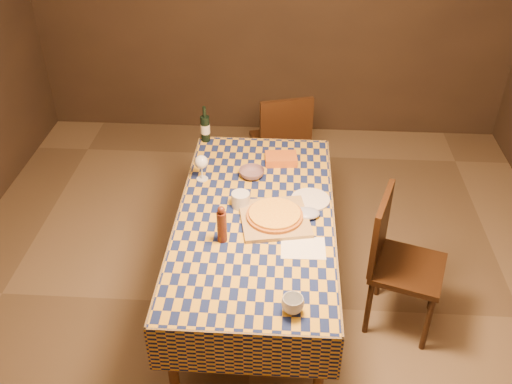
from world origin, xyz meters
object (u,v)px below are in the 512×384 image
(bowl, at_px, (252,173))
(white_plate, at_px, (310,200))
(cutting_board, at_px, (275,218))
(chair_right, at_px, (396,256))
(wine_bottle, at_px, (205,128))
(chair_far, at_px, (282,139))
(pizza, at_px, (275,215))
(dining_table, at_px, (255,225))

(bowl, relative_size, white_plate, 0.69)
(cutting_board, bearing_deg, white_plate, 44.77)
(cutting_board, height_order, chair_right, chair_right)
(wine_bottle, relative_size, chair_far, 0.29)
(cutting_board, bearing_deg, wine_bottle, 120.23)
(pizza, xyz_separation_m, chair_right, (0.75, 0.01, -0.29))
(dining_table, height_order, chair_right, chair_right)
(dining_table, relative_size, pizza, 4.74)
(chair_far, bearing_deg, wine_bottle, -138.55)
(white_plate, xyz_separation_m, chair_far, (-0.20, 1.18, -0.25))
(wine_bottle, xyz_separation_m, chair_right, (1.28, -0.91, -0.35))
(chair_far, bearing_deg, bowl, -100.91)
(chair_far, xyz_separation_m, chair_right, (0.73, -1.39, 0.00))
(bowl, relative_size, chair_far, 0.18)
(pizza, relative_size, wine_bottle, 1.44)
(wine_bottle, relative_size, chair_right, 0.29)
(dining_table, height_order, white_plate, white_plate)
(dining_table, height_order, chair_far, chair_far)
(cutting_board, distance_m, chair_far, 1.42)
(dining_table, xyz_separation_m, white_plate, (0.33, 0.16, 0.08))
(cutting_board, distance_m, pizza, 0.03)
(white_plate, relative_size, chair_right, 0.26)
(white_plate, distance_m, chair_far, 1.23)
(cutting_board, xyz_separation_m, wine_bottle, (-0.53, 0.91, 0.09))
(white_plate, relative_size, chair_far, 0.26)
(bowl, bearing_deg, white_plate, -32.76)
(pizza, relative_size, bowl, 2.33)
(pizza, relative_size, chair_far, 0.42)
(cutting_board, bearing_deg, bowl, 110.09)
(chair_far, bearing_deg, white_plate, -80.40)
(pizza, bearing_deg, cutting_board, 180.00)
(bowl, distance_m, wine_bottle, 0.59)
(dining_table, distance_m, white_plate, 0.38)
(bowl, relative_size, chair_right, 0.18)
(pizza, bearing_deg, white_plate, 44.77)
(dining_table, xyz_separation_m, cutting_board, (0.12, -0.05, 0.09))
(wine_bottle, height_order, chair_right, wine_bottle)
(pizza, bearing_deg, dining_table, 157.90)
(bowl, bearing_deg, dining_table, -82.88)
(chair_right, bearing_deg, wine_bottle, 144.68)
(cutting_board, xyz_separation_m, bowl, (-0.17, 0.46, 0.01))
(bowl, height_order, chair_right, chair_right)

